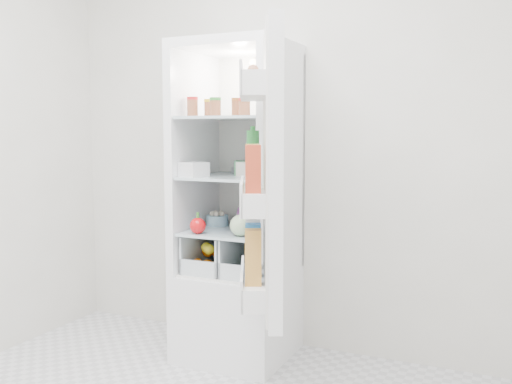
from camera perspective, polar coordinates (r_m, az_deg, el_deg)
The scene contains 21 objects.
room_walls at distance 2.12m, azimuth -11.93°, elevation 13.71°, with size 3.02×3.02×2.61m.
refrigerator at distance 3.34m, azimuth -1.50°, elevation -4.99°, with size 0.60×0.60×1.80m.
shelf_low at distance 3.27m, azimuth -1.99°, elevation -3.89°, with size 0.49×0.53×0.01m, color silver.
shelf_mid at distance 3.23m, azimuth -2.01°, elevation 1.53°, with size 0.49×0.53×0.01m, color silver.
shelf_top at distance 3.22m, azimuth -2.03°, elevation 7.39°, with size 0.49×0.53×0.01m, color silver.
crisper_left at distance 3.35m, azimuth -3.86°, elevation -5.93°, with size 0.23×0.46×0.22m, color silver, non-canonical shape.
crisper_right at distance 3.24m, azimuth -0.03°, elevation -6.32°, with size 0.23×0.46×0.22m, color silver, non-canonical shape.
condiment_jars at distance 3.12m, azimuth -2.96°, elevation 8.35°, with size 0.46×0.16×0.08m.
squeeze_bottle at distance 3.15m, azimuth 1.62°, elevation 9.33°, with size 0.06×0.06×0.19m, color white.
tub_white at distance 3.15m, azimuth -6.25°, elevation 2.25°, with size 0.12×0.12×0.08m, color silver.
tub_cream at distance 3.20m, azimuth -0.33°, elevation 2.33°, with size 0.13×0.13×0.08m, color silver.
tin_red at distance 3.00m, azimuth -0.05°, elevation 1.98°, with size 0.10×0.10×0.07m, color #C43D1D.
foil_tray at distance 3.38m, azimuth -0.98°, elevation 2.18°, with size 0.15×0.11×0.04m, color silver.
tub_green at distance 3.26m, azimuth -1.19°, elevation 2.44°, with size 0.10×0.14×0.08m, color #397E4F.
red_cabbage at distance 3.23m, azimuth -0.39°, elevation -2.28°, with size 0.18×0.18×0.18m, color #521F5D.
bell_pepper at distance 3.14m, azimuth -5.84°, elevation -3.38°, with size 0.09×0.09×0.09m, color red.
mushroom_bowl at distance 3.41m, azimuth -3.88°, elevation -2.85°, with size 0.13×0.13×0.06m, color #99C9E4.
salad_bag at distance 3.05m, azimuth -1.54°, elevation -3.35°, with size 0.12×0.12×0.12m, color #ADCD99.
citrus_pile at distance 3.34m, azimuth -4.01°, elevation -6.43°, with size 0.20×0.31×0.16m.
veg_pile at distance 3.25m, azimuth 0.03°, elevation -7.14°, with size 0.16×0.30×0.10m.
fridge_door at distance 2.55m, azimuth 1.08°, elevation 1.28°, with size 0.39×0.57×1.30m.
Camera 1 is at (1.25, -1.69, 1.30)m, focal length 40.00 mm.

